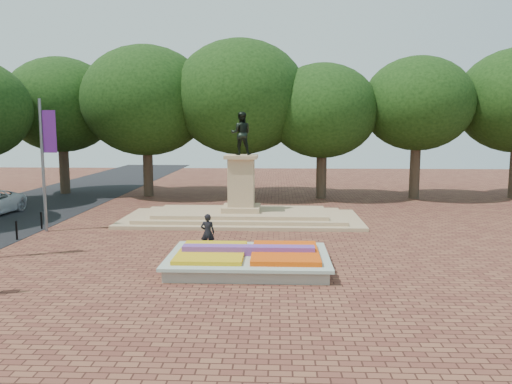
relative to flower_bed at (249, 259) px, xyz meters
The scene contains 5 objects.
ground 2.28m from the flower_bed, 117.19° to the left, with size 90.00×90.00×0.00m, color brown.
flower_bed is the anchor object (origin of this frame).
monument 10.07m from the flower_bed, 95.87° to the left, with size 14.00×6.00×6.40m.
tree_row_back 21.01m from the flower_bed, 86.26° to the left, with size 44.80×8.80×10.43m.
pedestrian 3.31m from the flower_bed, 127.67° to the left, with size 0.63×0.41×1.72m, color black.
Camera 1 is at (2.13, -21.13, 5.59)m, focal length 35.00 mm.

